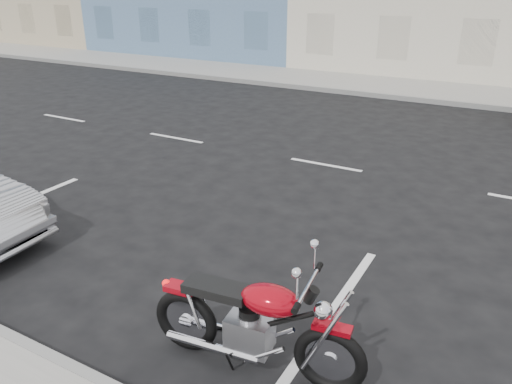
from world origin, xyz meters
TOP-DOWN VIEW (x-y plane):
  - ground at (0.00, 0.00)m, footprint 120.00×120.00m
  - sidewalk_far at (-5.00, 8.70)m, footprint 80.00×3.40m
  - curb_far at (-5.00, 7.00)m, footprint 80.00×0.12m
  - motorcycle at (0.44, -5.90)m, footprint 2.25×0.74m

SIDE VIEW (x-z plane):
  - ground at x=0.00m, z-range 0.00..0.00m
  - sidewalk_far at x=-5.00m, z-range 0.00..0.15m
  - curb_far at x=-5.00m, z-range 0.00..0.16m
  - motorcycle at x=0.44m, z-range -0.05..1.08m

